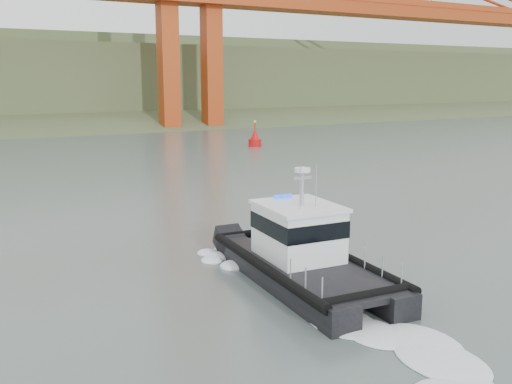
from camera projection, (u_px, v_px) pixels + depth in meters
The scene contains 4 objects.
ground at pixel (390, 278), 24.85m from camera, with size 400.00×400.00×0.00m, color #475550.
headlands at pixel (18, 86), 131.19m from camera, with size 500.00×105.36×27.12m.
patrol_boat at pixel (302, 252), 24.27m from camera, with size 4.50×10.70×5.08m.
nav_buoy at pixel (255, 139), 73.40m from camera, with size 1.69×1.69×3.53m.
Camera 1 is at (-16.56, -17.86, 8.52)m, focal length 40.00 mm.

